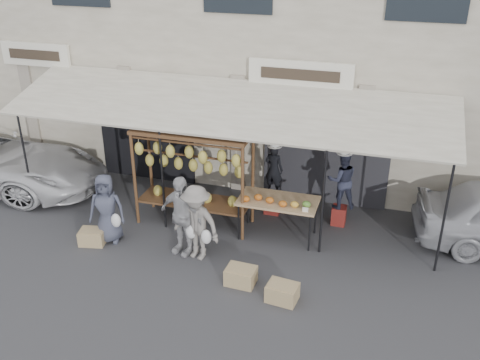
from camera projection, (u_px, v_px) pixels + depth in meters
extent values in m
plane|color=#2D2D30|center=(188.00, 262.00, 10.87)|extent=(90.00, 90.00, 0.00)
cube|color=beige|center=(270.00, 31.00, 14.97)|extent=(24.00, 6.00, 7.00)
cube|color=#232328|center=(326.00, 154.00, 12.73)|extent=(3.00, 0.10, 2.50)
cube|color=black|center=(147.00, 134.00, 13.98)|extent=(2.60, 0.10, 2.50)
cube|color=silver|center=(300.00, 74.00, 12.05)|extent=(2.40, 0.10, 0.60)
cube|color=silver|center=(36.00, 54.00, 13.90)|extent=(2.00, 0.10, 0.60)
cube|color=beige|center=(222.00, 106.00, 11.73)|extent=(10.00, 2.34, 0.63)
cylinder|color=black|center=(26.00, 162.00, 12.56)|extent=(0.05, 0.05, 2.30)
cylinder|color=black|center=(163.00, 181.00, 11.63)|extent=(0.05, 0.05, 2.30)
cylinder|color=black|center=(323.00, 203.00, 10.71)|extent=(0.05, 0.05, 2.30)
cylinder|color=black|center=(444.00, 220.00, 10.10)|extent=(0.05, 0.05, 2.30)
cylinder|color=#4D3318|center=(135.00, 179.00, 11.84)|extent=(0.07, 0.07, 2.20)
cylinder|color=#4D3318|center=(242.00, 194.00, 11.18)|extent=(0.07, 0.07, 2.20)
cylinder|color=#4D3318|center=(150.00, 165.00, 12.53)|extent=(0.07, 0.07, 2.20)
cylinder|color=#4D3318|center=(253.00, 179.00, 11.87)|extent=(0.07, 0.07, 2.20)
cube|color=#4D3318|center=(192.00, 132.00, 11.38)|extent=(2.60, 0.90, 0.07)
cylinder|color=#4D3318|center=(186.00, 143.00, 11.13)|extent=(2.50, 0.05, 0.05)
cylinder|color=#4D3318|center=(198.00, 132.00, 11.73)|extent=(2.50, 0.05, 0.05)
cylinder|color=#4D3318|center=(193.00, 156.00, 11.61)|extent=(2.50, 0.05, 0.05)
cube|color=#4D3318|center=(195.00, 201.00, 12.09)|extent=(2.50, 0.80, 0.05)
ellipsoid|color=gold|center=(139.00, 149.00, 11.52)|extent=(0.20, 0.18, 0.30)
ellipsoid|color=gold|center=(158.00, 148.00, 11.56)|extent=(0.20, 0.18, 0.30)
ellipsoid|color=gold|center=(170.00, 151.00, 11.32)|extent=(0.20, 0.18, 0.30)
ellipsoid|color=gold|center=(189.00, 152.00, 11.37)|extent=(0.20, 0.18, 0.30)
ellipsoid|color=gold|center=(203.00, 157.00, 11.15)|extent=(0.20, 0.18, 0.30)
ellipsoid|color=gold|center=(222.00, 156.00, 11.17)|extent=(0.20, 0.18, 0.30)
ellipsoid|color=gold|center=(236.00, 161.00, 10.95)|extent=(0.20, 0.18, 0.30)
ellipsoid|color=gold|center=(150.00, 160.00, 11.99)|extent=(0.20, 0.18, 0.30)
ellipsoid|color=gold|center=(164.00, 161.00, 11.89)|extent=(0.20, 0.18, 0.30)
ellipsoid|color=gold|center=(178.00, 163.00, 11.80)|extent=(0.20, 0.18, 0.30)
ellipsoid|color=gold|center=(193.00, 165.00, 11.71)|extent=(0.20, 0.18, 0.30)
ellipsoid|color=gold|center=(208.00, 168.00, 11.62)|extent=(0.20, 0.18, 0.30)
ellipsoid|color=gold|center=(223.00, 169.00, 11.53)|extent=(0.20, 0.18, 0.30)
ellipsoid|color=gold|center=(239.00, 172.00, 11.44)|extent=(0.20, 0.18, 0.30)
cube|color=tan|center=(278.00, 201.00, 11.39)|extent=(1.70, 0.90, 0.05)
cylinder|color=black|center=(239.00, 222.00, 11.47)|extent=(0.04, 0.04, 0.85)
cylinder|color=black|center=(310.00, 233.00, 11.06)|extent=(0.04, 0.04, 0.85)
cylinder|color=black|center=(248.00, 207.00, 12.10)|extent=(0.04, 0.04, 0.85)
cylinder|color=black|center=(316.00, 216.00, 11.70)|extent=(0.04, 0.04, 0.85)
ellipsoid|color=#B25919|center=(246.00, 199.00, 11.27)|extent=(0.18, 0.14, 0.14)
ellipsoid|color=#B25919|center=(258.00, 197.00, 11.34)|extent=(0.18, 0.14, 0.14)
ellipsoid|color=#B25919|center=(270.00, 200.00, 11.22)|extent=(0.18, 0.14, 0.14)
ellipsoid|color=#B25919|center=(283.00, 204.00, 11.07)|extent=(0.18, 0.14, 0.14)
ellipsoid|color=gold|center=(295.00, 204.00, 11.05)|extent=(0.18, 0.14, 0.14)
ellipsoid|color=#598C33|center=(306.00, 204.00, 11.05)|extent=(0.18, 0.14, 0.14)
imported|color=black|center=(274.00, 169.00, 12.27)|extent=(0.49, 0.37, 1.22)
imported|color=#2A2E42|center=(342.00, 180.00, 11.78)|extent=(0.78, 0.69, 1.34)
imported|color=#3D4051|center=(107.00, 208.00, 11.29)|extent=(0.86, 0.67, 1.55)
imported|color=#A2A2A5|center=(181.00, 215.00, 10.84)|extent=(1.09, 0.68, 1.73)
imported|color=gray|center=(196.00, 223.00, 10.69)|extent=(1.15, 0.82, 1.62)
cube|color=maroon|center=(273.00, 203.00, 12.64)|extent=(0.46, 0.46, 0.50)
cube|color=maroon|center=(339.00, 215.00, 12.16)|extent=(0.37, 0.37, 0.44)
cube|color=tan|center=(241.00, 276.00, 10.15)|extent=(0.57, 0.44, 0.33)
cube|color=tan|center=(282.00, 292.00, 9.69)|extent=(0.59, 0.47, 0.33)
cube|color=tan|center=(93.00, 237.00, 11.44)|extent=(0.60, 0.51, 0.32)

